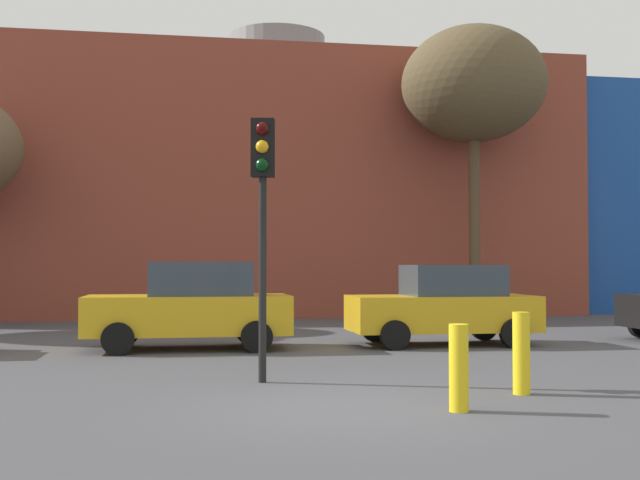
{
  "coord_description": "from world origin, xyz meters",
  "views": [
    {
      "loc": [
        -1.98,
        -9.93,
        1.79
      ],
      "look_at": [
        1.33,
        9.79,
        2.43
      ],
      "focal_mm": 44.84,
      "sensor_mm": 36.0,
      "label": 1
    }
  ],
  "objects_px": {
    "parked_car_1": "(191,306)",
    "parked_car_2": "(445,305)",
    "bollard_yellow_1": "(459,368)",
    "traffic_light_island": "(263,188)",
    "bollard_yellow_0": "(521,353)",
    "bare_tree_0": "(474,85)"
  },
  "relations": [
    {
      "from": "traffic_light_island",
      "to": "bollard_yellow_1",
      "type": "bearing_deg",
      "value": 47.52
    },
    {
      "from": "parked_car_2",
      "to": "bollard_yellow_1",
      "type": "height_order",
      "value": "parked_car_2"
    },
    {
      "from": "bare_tree_0",
      "to": "bollard_yellow_1",
      "type": "distance_m",
      "value": 18.1
    },
    {
      "from": "parked_car_1",
      "to": "bollard_yellow_0",
      "type": "bearing_deg",
      "value": 123.38
    },
    {
      "from": "parked_car_1",
      "to": "bare_tree_0",
      "type": "height_order",
      "value": "bare_tree_0"
    },
    {
      "from": "parked_car_1",
      "to": "bollard_yellow_1",
      "type": "bearing_deg",
      "value": 111.92
    },
    {
      "from": "bollard_yellow_1",
      "to": "traffic_light_island",
      "type": "bearing_deg",
      "value": 127.48
    },
    {
      "from": "parked_car_2",
      "to": "bollard_yellow_0",
      "type": "relative_size",
      "value": 3.64
    },
    {
      "from": "traffic_light_island",
      "to": "bare_tree_0",
      "type": "relative_size",
      "value": 0.42
    },
    {
      "from": "parked_car_1",
      "to": "parked_car_2",
      "type": "xyz_separation_m",
      "value": [
        5.66,
        -0.0,
        -0.03
      ]
    },
    {
      "from": "parked_car_1",
      "to": "bollard_yellow_0",
      "type": "xyz_separation_m",
      "value": [
        4.49,
        -6.82,
        -0.36
      ]
    },
    {
      "from": "traffic_light_island",
      "to": "bollard_yellow_0",
      "type": "height_order",
      "value": "traffic_light_island"
    },
    {
      "from": "parked_car_2",
      "to": "traffic_light_island",
      "type": "relative_size",
      "value": 1.03
    },
    {
      "from": "parked_car_1",
      "to": "traffic_light_island",
      "type": "xyz_separation_m",
      "value": [
        1.04,
        -5.12,
        2.05
      ]
    },
    {
      "from": "parked_car_2",
      "to": "traffic_light_island",
      "type": "height_order",
      "value": "traffic_light_island"
    },
    {
      "from": "parked_car_1",
      "to": "bollard_yellow_1",
      "type": "relative_size",
      "value": 4.03
    },
    {
      "from": "parked_car_1",
      "to": "bollard_yellow_0",
      "type": "distance_m",
      "value": 8.18
    },
    {
      "from": "parked_car_2",
      "to": "bollard_yellow_0",
      "type": "bearing_deg",
      "value": 80.33
    },
    {
      "from": "traffic_light_island",
      "to": "bollard_yellow_1",
      "type": "height_order",
      "value": "traffic_light_island"
    },
    {
      "from": "parked_car_2",
      "to": "bollard_yellow_0",
      "type": "height_order",
      "value": "parked_car_2"
    },
    {
      "from": "parked_car_1",
      "to": "bare_tree_0",
      "type": "relative_size",
      "value": 0.45
    },
    {
      "from": "bollard_yellow_0",
      "to": "bollard_yellow_1",
      "type": "distance_m",
      "value": 1.71
    }
  ]
}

